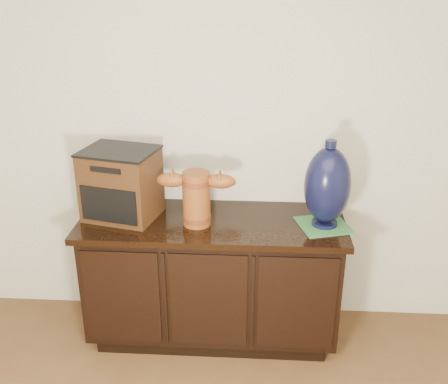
# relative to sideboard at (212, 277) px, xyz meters

# --- Properties ---
(sideboard) EXTENTS (1.46, 0.56, 0.75)m
(sideboard) POSITION_rel_sideboard_xyz_m (0.00, 0.00, 0.00)
(sideboard) COLOR black
(sideboard) RESTS_ON ground
(terracotta_vessel) EXTENTS (0.42, 0.16, 0.30)m
(terracotta_vessel) POSITION_rel_sideboard_xyz_m (-0.08, -0.05, 0.54)
(terracotta_vessel) COLOR brown
(terracotta_vessel) RESTS_ON sideboard
(tv_radio) EXTENTS (0.45, 0.39, 0.39)m
(tv_radio) POSITION_rel_sideboard_xyz_m (-0.50, 0.02, 0.56)
(tv_radio) COLOR #381F0E
(tv_radio) RESTS_ON sideboard
(green_mat) EXTENTS (0.31, 0.31, 0.01)m
(green_mat) POSITION_rel_sideboard_xyz_m (0.60, -0.03, 0.37)
(green_mat) COLOR #2E6733
(green_mat) RESTS_ON sideboard
(lamp_base) EXTENTS (0.30, 0.30, 0.47)m
(lamp_base) POSITION_rel_sideboard_xyz_m (0.61, -0.03, 0.60)
(lamp_base) COLOR black
(lamp_base) RESTS_ON green_mat
(spray_can) EXTENTS (0.07, 0.07, 0.19)m
(spray_can) POSITION_rel_sideboard_xyz_m (-0.12, 0.15, 0.46)
(spray_can) COLOR #540E14
(spray_can) RESTS_ON sideboard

